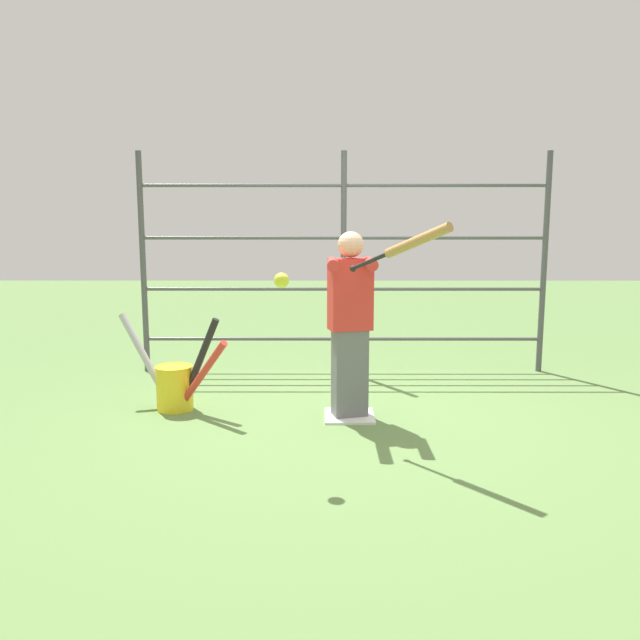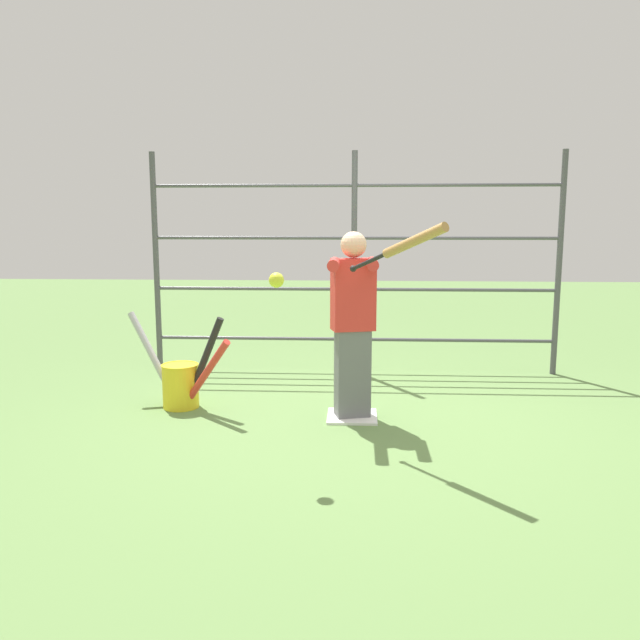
% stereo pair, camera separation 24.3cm
% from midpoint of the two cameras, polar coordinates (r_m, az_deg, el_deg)
% --- Properties ---
extents(ground_plane, '(24.00, 24.00, 0.00)m').
position_cam_midpoint_polar(ground_plane, '(5.13, 4.33, -8.90)').
color(ground_plane, '#608447').
extents(home_plate, '(0.40, 0.40, 0.02)m').
position_cam_midpoint_polar(home_plate, '(5.12, 4.33, -8.79)').
color(home_plate, white).
rests_on(home_plate, ground).
extents(fence_backstop, '(4.23, 0.06, 2.28)m').
position_cam_midpoint_polar(fence_backstop, '(6.50, 4.20, 5.15)').
color(fence_backstop, '#4C4C51').
rests_on(fence_backstop, ground).
extents(batter, '(0.38, 0.57, 1.50)m').
position_cam_midpoint_polar(batter, '(4.93, 4.44, 0.05)').
color(batter, slate).
rests_on(batter, ground).
extents(baseball_bat_swinging, '(0.61, 0.71, 0.36)m').
position_cam_midpoint_polar(baseball_bat_swinging, '(4.11, 9.56, 6.80)').
color(baseball_bat_swinging, black).
extents(softball_in_flight, '(0.10, 0.10, 0.10)m').
position_cam_midpoint_polar(softball_in_flight, '(3.90, -2.23, 3.66)').
color(softball_in_flight, yellow).
extents(bat_bucket, '(1.06, 0.68, 0.80)m').
position_cam_midpoint_polar(bat_bucket, '(5.43, -11.29, -5.51)').
color(bat_bucket, yellow).
rests_on(bat_bucket, ground).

